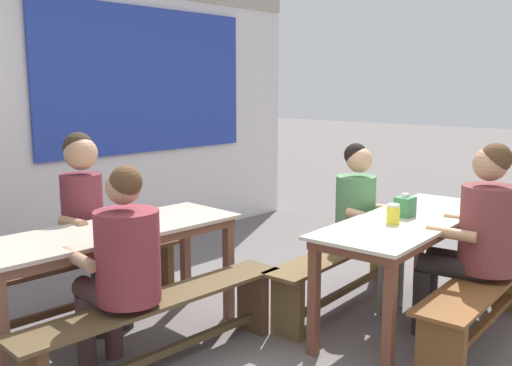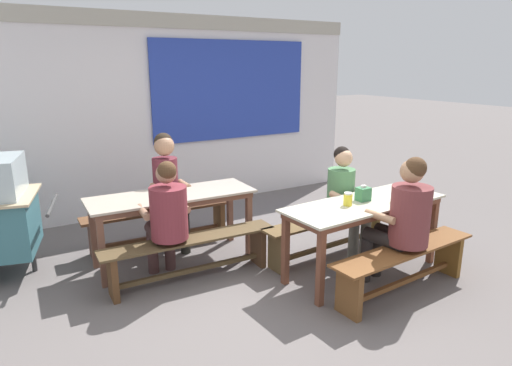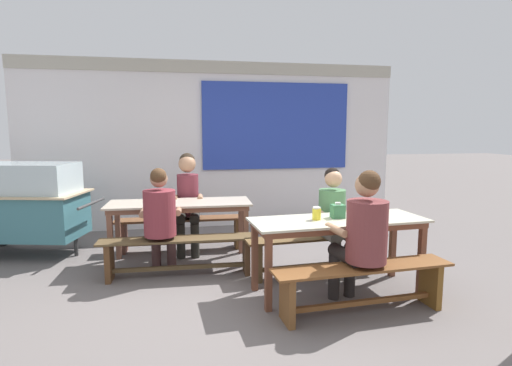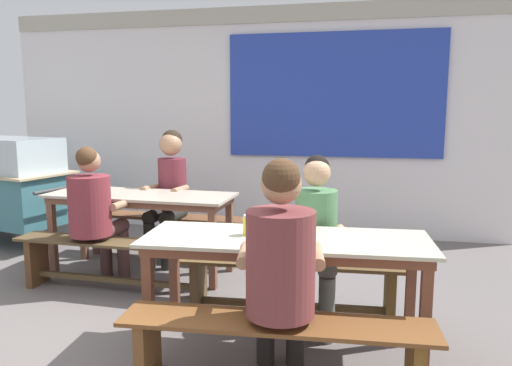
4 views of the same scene
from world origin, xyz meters
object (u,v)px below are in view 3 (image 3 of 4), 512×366
at_px(bench_near_back, 317,249).
at_px(food_cart, 24,203).
at_px(person_center_facing, 188,196).
at_px(tissue_box, 338,211).
at_px(bench_far_back, 182,228).
at_px(bench_far_front, 179,251).
at_px(person_left_back_turned, 160,215).
at_px(condiment_jar, 317,213).
at_px(dining_table_far, 180,209).
at_px(dining_table_near, 338,227).
at_px(person_right_near_table, 334,216).
at_px(bench_near_front, 363,282).
at_px(person_near_front, 362,232).

distance_m(bench_near_back, food_cart, 3.80).
height_order(person_center_facing, tissue_box, person_center_facing).
distance_m(bench_far_back, bench_near_back, 1.96).
relative_size(bench_far_front, bench_near_back, 1.06).
bearing_deg(person_left_back_turned, condiment_jar, -27.24).
xyz_separation_m(dining_table_far, dining_table_near, (1.56, -1.24, 0.00)).
xyz_separation_m(bench_far_front, person_right_near_table, (1.72, -0.28, 0.39)).
height_order(dining_table_near, bench_near_front, dining_table_near).
relative_size(bench_near_front, person_left_back_turned, 1.36).
height_order(bench_far_front, person_left_back_turned, person_left_back_turned).
xyz_separation_m(dining_table_far, bench_near_front, (1.59, -1.76, -0.38)).
height_order(food_cart, person_center_facing, person_center_facing).
bearing_deg(person_center_facing, dining_table_far, -104.01).
height_order(person_right_near_table, person_near_front, person_near_front).
xyz_separation_m(bench_near_front, tissue_box, (-0.02, 0.56, 0.54)).
bearing_deg(dining_table_far, bench_far_back, 88.23).
xyz_separation_m(dining_table_near, tissue_box, (0.01, 0.05, 0.15)).
relative_size(person_right_near_table, person_left_back_turned, 0.99).
height_order(bench_near_back, person_near_front, person_near_front).
bearing_deg(tissue_box, person_near_front, -86.05).
bearing_deg(dining_table_near, bench_near_front, -86.27).
relative_size(bench_far_back, bench_near_back, 1.07).
height_order(bench_near_back, tissue_box, tissue_box).
distance_m(bench_near_back, bench_near_front, 1.03).
bearing_deg(dining_table_far, person_near_front, -46.51).
bearing_deg(person_left_back_turned, bench_far_front, -19.87).
bearing_deg(condiment_jar, bench_far_back, 126.89).
bearing_deg(bench_near_back, person_left_back_turned, 170.65).
bearing_deg(dining_table_far, person_center_facing, 75.99).
distance_m(food_cart, person_left_back_turned, 2.08).
bearing_deg(person_center_facing, person_near_front, -54.89).
bearing_deg(dining_table_far, food_cart, 161.78).
height_order(bench_far_back, tissue_box, tissue_box).
xyz_separation_m(food_cart, person_right_near_table, (3.69, -1.44, -0.01)).
bearing_deg(bench_near_back, tissue_box, -84.63).
height_order(bench_far_back, person_near_front, person_near_front).
relative_size(bench_far_front, food_cart, 0.91).
distance_m(bench_near_front, food_cart, 4.34).
bearing_deg(bench_near_front, condiment_jar, 116.85).
bearing_deg(person_right_near_table, bench_far_front, 170.91).
relative_size(bench_far_front, person_right_near_table, 1.44).
distance_m(food_cart, person_right_near_table, 3.96).
relative_size(food_cart, person_right_near_table, 1.58).
bearing_deg(dining_table_near, bench_near_back, 93.73).
height_order(dining_table_far, bench_far_back, dining_table_far).
relative_size(dining_table_near, person_left_back_turned, 1.46).
distance_m(dining_table_far, food_cart, 2.09).
relative_size(dining_table_near, person_right_near_table, 1.47).
relative_size(bench_near_front, tissue_box, 10.55).
height_order(bench_far_front, food_cart, food_cart).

